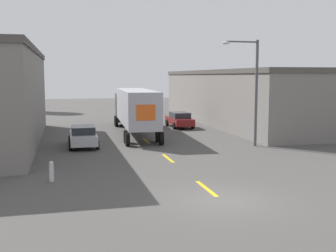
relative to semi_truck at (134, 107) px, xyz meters
name	(u,v)px	position (x,y,z in m)	size (l,w,h in m)	color
ground_plane	(221,200)	(0.16, -20.43, -2.28)	(160.00, 160.00, 0.00)	#4C4947
road_centerline	(168,158)	(0.16, -11.51, -2.28)	(0.20, 16.82, 0.01)	gold
warehouse_right	(261,96)	(14.56, 5.56, 0.51)	(13.23, 29.28, 5.57)	slate
semi_truck	(134,107)	(0.00, 0.00, 0.00)	(3.45, 15.14, 3.82)	black
parked_car_left_far	(83,136)	(-4.63, -5.97, -1.51)	(2.00, 4.54, 1.48)	#B2B2B7
parked_car_right_far	(180,119)	(4.95, 3.30, -1.51)	(2.00, 4.54, 1.48)	maroon
street_lamp	(252,84)	(6.92, -8.58, 2.09)	(2.70, 0.32, 7.43)	#4C4C51
fire_hydrant	(52,171)	(-6.51, -15.64, -1.80)	(0.22, 0.22, 0.98)	silver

